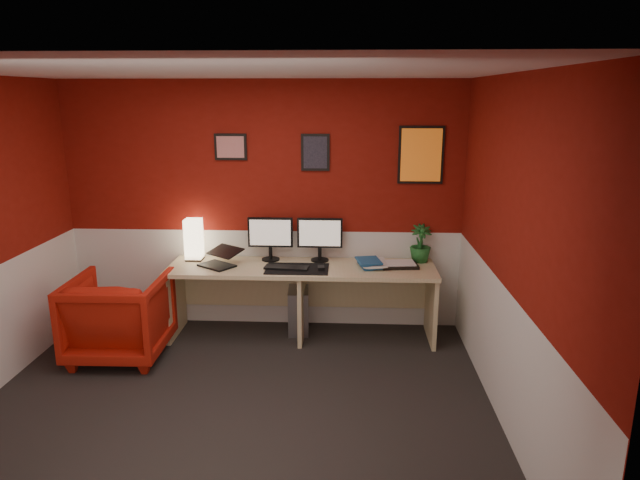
# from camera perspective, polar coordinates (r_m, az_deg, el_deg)

# --- Properties ---
(ground) EXTENTS (4.00, 3.50, 0.01)m
(ground) POSITION_cam_1_polar(r_m,az_deg,el_deg) (4.55, -8.69, -16.75)
(ground) COLOR black
(ground) RESTS_ON ground
(ceiling) EXTENTS (4.00, 3.50, 0.01)m
(ceiling) POSITION_cam_1_polar(r_m,az_deg,el_deg) (3.90, -10.15, 16.53)
(ceiling) COLOR white
(ceiling) RESTS_ON ground
(wall_back) EXTENTS (4.00, 0.01, 2.50)m
(wall_back) POSITION_cam_1_polar(r_m,az_deg,el_deg) (5.72, -5.75, 3.38)
(wall_back) COLOR maroon
(wall_back) RESTS_ON ground
(wall_front) EXTENTS (4.00, 0.01, 2.50)m
(wall_front) POSITION_cam_1_polar(r_m,az_deg,el_deg) (2.48, -17.93, -12.58)
(wall_front) COLOR maroon
(wall_front) RESTS_ON ground
(wall_right) EXTENTS (0.01, 3.50, 2.50)m
(wall_right) POSITION_cam_1_polar(r_m,az_deg,el_deg) (4.12, 18.96, -1.75)
(wall_right) COLOR maroon
(wall_right) RESTS_ON ground
(wainscot_back) EXTENTS (4.00, 0.01, 1.00)m
(wainscot_back) POSITION_cam_1_polar(r_m,az_deg,el_deg) (5.91, -5.57, -3.78)
(wainscot_back) COLOR silver
(wainscot_back) RESTS_ON ground
(wainscot_right) EXTENTS (0.01, 3.50, 1.00)m
(wainscot_right) POSITION_cam_1_polar(r_m,az_deg,el_deg) (4.38, 18.08, -11.21)
(wainscot_right) COLOR silver
(wainscot_right) RESTS_ON ground
(desk) EXTENTS (2.60, 0.65, 0.73)m
(desk) POSITION_cam_1_polar(r_m,az_deg,el_deg) (5.59, -1.85, -6.27)
(desk) COLOR #CAB582
(desk) RESTS_ON ground
(shoji_lamp) EXTENTS (0.16, 0.16, 0.40)m
(shoji_lamp) POSITION_cam_1_polar(r_m,az_deg,el_deg) (5.78, -12.67, -0.06)
(shoji_lamp) COLOR #FFE5B2
(shoji_lamp) RESTS_ON desk
(laptop) EXTENTS (0.40, 0.38, 0.22)m
(laptop) POSITION_cam_1_polar(r_m,az_deg,el_deg) (5.53, -10.46, -1.56)
(laptop) COLOR black
(laptop) RESTS_ON desk
(monitor_left) EXTENTS (0.45, 0.06, 0.58)m
(monitor_left) POSITION_cam_1_polar(r_m,az_deg,el_deg) (5.63, -5.08, 0.80)
(monitor_left) COLOR black
(monitor_left) RESTS_ON desk
(monitor_right) EXTENTS (0.45, 0.06, 0.58)m
(monitor_right) POSITION_cam_1_polar(r_m,az_deg,el_deg) (5.58, -0.02, 0.74)
(monitor_right) COLOR black
(monitor_right) RESTS_ON desk
(desk_mat) EXTENTS (0.60, 0.38, 0.01)m
(desk_mat) POSITION_cam_1_polar(r_m,az_deg,el_deg) (5.39, -2.32, -2.93)
(desk_mat) COLOR black
(desk_mat) RESTS_ON desk
(keyboard) EXTENTS (0.43, 0.19, 0.02)m
(keyboard) POSITION_cam_1_polar(r_m,az_deg,el_deg) (5.40, -3.42, -2.79)
(keyboard) COLOR black
(keyboard) RESTS_ON desk_mat
(mouse) EXTENTS (0.07, 0.10, 0.03)m
(mouse) POSITION_cam_1_polar(r_m,az_deg,el_deg) (5.36, 0.11, -2.83)
(mouse) COLOR black
(mouse) RESTS_ON desk_mat
(book_bottom) EXTENTS (0.26, 0.31, 0.03)m
(book_bottom) POSITION_cam_1_polar(r_m,az_deg,el_deg) (5.45, 4.11, -2.67)
(book_bottom) COLOR #1D5589
(book_bottom) RESTS_ON desk
(book_middle) EXTENTS (0.26, 0.34, 0.02)m
(book_middle) POSITION_cam_1_polar(r_m,az_deg,el_deg) (5.46, 4.23, -2.34)
(book_middle) COLOR silver
(book_middle) RESTS_ON book_bottom
(book_top) EXTENTS (0.27, 0.33, 0.03)m
(book_top) POSITION_cam_1_polar(r_m,az_deg,el_deg) (5.41, 3.86, -2.22)
(book_top) COLOR #1D5589
(book_top) RESTS_ON book_middle
(zen_tray) EXTENTS (0.37, 0.29, 0.03)m
(zen_tray) POSITION_cam_1_polar(r_m,az_deg,el_deg) (5.52, 8.01, -2.52)
(zen_tray) COLOR black
(zen_tray) RESTS_ON desk
(potted_plant) EXTENTS (0.24, 0.24, 0.37)m
(potted_plant) POSITION_cam_1_polar(r_m,az_deg,el_deg) (5.66, 10.16, -0.35)
(potted_plant) COLOR #19591E
(potted_plant) RESTS_ON desk
(pc_tower) EXTENTS (0.23, 0.46, 0.45)m
(pc_tower) POSITION_cam_1_polar(r_m,az_deg,el_deg) (5.80, -2.18, -6.97)
(pc_tower) COLOR #99999E
(pc_tower) RESTS_ON ground
(armchair) EXTENTS (0.84, 0.86, 0.77)m
(armchair) POSITION_cam_1_polar(r_m,az_deg,el_deg) (5.49, -19.66, -7.30)
(armchair) COLOR #A31E11
(armchair) RESTS_ON ground
(art_left) EXTENTS (0.32, 0.02, 0.26)m
(art_left) POSITION_cam_1_polar(r_m,az_deg,el_deg) (5.68, -9.05, 9.31)
(art_left) COLOR red
(art_left) RESTS_ON wall_back
(art_center) EXTENTS (0.28, 0.02, 0.36)m
(art_center) POSITION_cam_1_polar(r_m,az_deg,el_deg) (5.57, -0.48, 8.87)
(art_center) COLOR black
(art_center) RESTS_ON wall_back
(art_right) EXTENTS (0.44, 0.02, 0.56)m
(art_right) POSITION_cam_1_polar(r_m,az_deg,el_deg) (5.61, 10.21, 8.48)
(art_right) COLOR orange
(art_right) RESTS_ON wall_back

